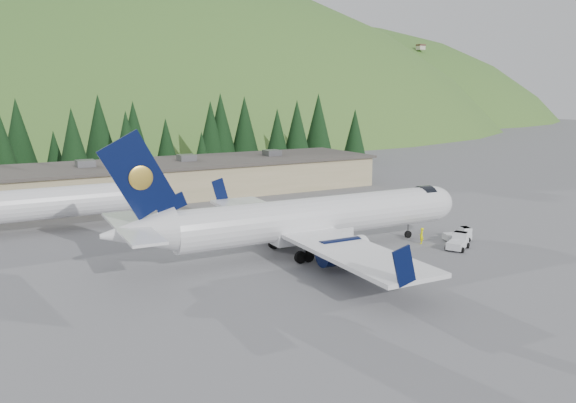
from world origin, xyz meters
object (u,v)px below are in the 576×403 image
(airliner, at_px, (308,219))
(second_airliner, at_px, (19,205))
(ramp_worker, at_px, (421,236))
(terminal_building, at_px, (156,179))
(baggage_tug_a, at_px, (458,242))
(baggage_tug_b, at_px, (459,235))

(airliner, height_order, second_airliner, airliner)
(ramp_worker, bearing_deg, second_airliner, -77.04)
(terminal_building, bearing_deg, second_airliner, -141.22)
(airliner, bearing_deg, terminal_building, 97.77)
(airliner, distance_m, baggage_tug_a, 15.38)
(airliner, xyz_separation_m, terminal_building, (-3.91, 37.96, -0.70))
(airliner, xyz_separation_m, ramp_worker, (11.95, -2.95, -2.48))
(baggage_tug_a, bearing_deg, ramp_worker, 91.46)
(second_airliner, xyz_separation_m, terminal_building, (19.91, 16.00, -0.70))
(second_airliner, xyz_separation_m, baggage_tug_b, (40.08, -26.00, -2.67))
(ramp_worker, bearing_deg, baggage_tug_b, 123.63)
(airliner, bearing_deg, second_airliner, 139.22)
(baggage_tug_a, xyz_separation_m, terminal_building, (-17.74, 44.18, 1.91))
(ramp_worker, bearing_deg, airliner, -56.04)
(second_airliner, relative_size, baggage_tug_b, 9.13)
(airliner, distance_m, baggage_tug_b, 16.96)
(baggage_tug_a, relative_size, terminal_building, 0.05)
(baggage_tug_b, height_order, terminal_building, terminal_building)
(baggage_tug_b, bearing_deg, ramp_worker, -176.47)
(terminal_building, bearing_deg, airliner, -84.12)
(terminal_building, bearing_deg, baggage_tug_a, -68.13)
(baggage_tug_a, height_order, baggage_tug_b, baggage_tug_a)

